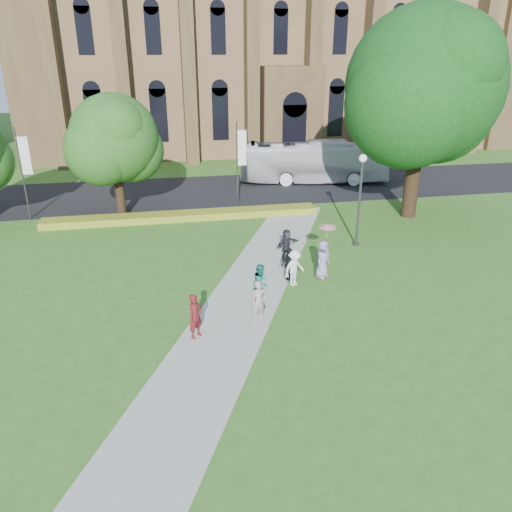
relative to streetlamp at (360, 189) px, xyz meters
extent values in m
plane|color=#34671F|center=(-7.50, -6.50, -3.30)|extent=(160.00, 160.00, 0.00)
cube|color=black|center=(-7.50, 13.50, -3.29)|extent=(160.00, 10.00, 0.02)
cube|color=#B2B2A8|center=(-7.50, -5.50, -3.28)|extent=(15.58, 28.54, 0.04)
cube|color=gold|center=(-9.50, 6.70, -3.07)|extent=(18.00, 1.40, 0.45)
cube|color=brown|center=(2.50, 33.50, 5.20)|extent=(52.00, 16.00, 17.00)
cube|color=brown|center=(-22.00, 26.50, 7.20)|extent=(3.50, 3.50, 21.00)
cube|color=brown|center=(27.00, 26.50, 7.20)|extent=(3.50, 3.50, 21.00)
cube|color=brown|center=(2.50, 24.50, 1.20)|extent=(6.00, 2.50, 9.00)
cylinder|color=#38383D|center=(0.00, 0.00, -0.90)|extent=(0.14, 0.14, 4.80)
sphere|color=white|center=(0.00, 0.00, 1.72)|extent=(0.44, 0.44, 0.44)
cylinder|color=#38383D|center=(0.00, 0.00, -3.22)|extent=(0.36, 0.36, 0.15)
cylinder|color=#332114|center=(5.50, 4.50, 0.00)|extent=(0.96, 0.96, 6.60)
sphere|color=#0F370F|center=(5.50, 4.50, 5.10)|extent=(9.60, 9.60, 9.60)
cylinder|color=#332114|center=(-13.50, 8.00, -1.23)|extent=(0.60, 0.60, 4.12)
sphere|color=#19551B|center=(-13.50, 8.00, 1.95)|extent=(5.60, 5.60, 5.60)
cylinder|color=#38383D|center=(-5.50, 8.70, -0.30)|extent=(0.10, 0.10, 6.00)
cube|color=white|center=(-5.15, 8.70, 0.90)|extent=(0.60, 0.02, 2.40)
cylinder|color=#38383D|center=(-19.50, 8.70, -0.30)|extent=(0.10, 0.10, 6.00)
cube|color=white|center=(-19.15, 8.70, 0.90)|extent=(0.60, 0.02, 2.40)
imported|color=white|center=(1.89, 14.63, -1.57)|extent=(12.58, 4.93, 3.42)
imported|color=#591417|center=(-9.87, -8.23, -2.35)|extent=(0.78, 0.77, 1.81)
imported|color=#167061|center=(-6.78, -5.78, -2.37)|extent=(1.03, 1.08, 1.76)
imported|color=white|center=(-4.91, -4.50, -2.37)|extent=(1.32, 1.10, 1.77)
imported|color=black|center=(-5.00, -3.81, -2.44)|extent=(1.03, 0.82, 1.64)
imported|color=gray|center=(-3.32, -3.90, -2.30)|extent=(1.10, 1.08, 1.92)
imported|color=#27262D|center=(-4.45, -1.23, -2.44)|extent=(1.55, 1.21, 1.64)
imported|color=gray|center=(-7.23, -7.58, -2.34)|extent=(0.76, 0.60, 1.84)
imported|color=#ECA7B6|center=(-3.14, -3.80, -0.97)|extent=(1.09, 1.09, 0.74)
camera|label=1|loc=(-10.80, -25.21, 7.15)|focal=35.00mm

